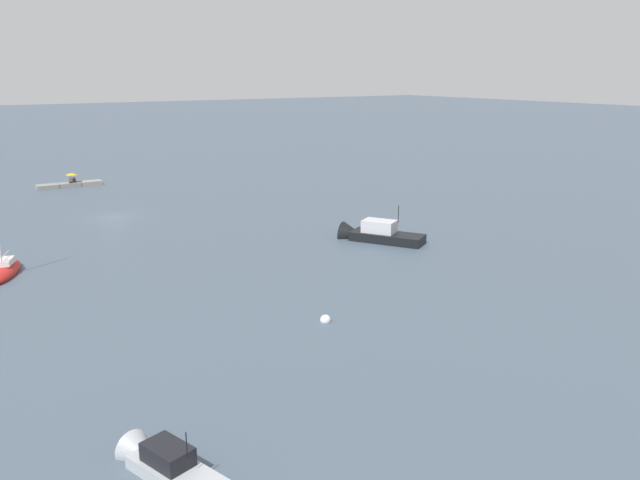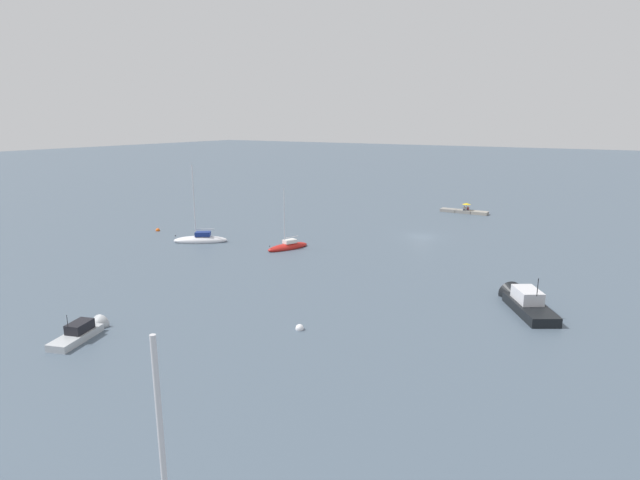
# 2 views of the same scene
# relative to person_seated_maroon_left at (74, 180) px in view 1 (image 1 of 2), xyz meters

# --- Properties ---
(ground_plane) EXTENTS (500.00, 500.00, 0.00)m
(ground_plane) POSITION_rel_person_seated_maroon_left_xyz_m (0.64, 21.20, -0.78)
(ground_plane) COLOR #475666
(seawall_pier) EXTENTS (8.07, 1.72, 0.53)m
(seawall_pier) POSITION_rel_person_seated_maroon_left_xyz_m (0.64, -0.04, -0.52)
(seawall_pier) COLOR gray
(seawall_pier) RESTS_ON ground_plane
(person_seated_maroon_left) EXTENTS (0.44, 0.63, 0.73)m
(person_seated_maroon_left) POSITION_rel_person_seated_maroon_left_xyz_m (0.00, 0.00, 0.00)
(person_seated_maroon_left) COLOR #1E2333
(person_seated_maroon_left) RESTS_ON seawall_pier
(person_seated_grey_right) EXTENTS (0.44, 0.63, 0.73)m
(person_seated_grey_right) POSITION_rel_person_seated_maroon_left_xyz_m (0.56, 0.17, 0.00)
(person_seated_grey_right) COLOR #1E2333
(person_seated_grey_right) RESTS_ON seawall_pier
(umbrella_open_yellow) EXTENTS (1.44, 1.44, 1.31)m
(umbrella_open_yellow) POSITION_rel_person_seated_maroon_left_xyz_m (0.29, -0.04, 0.87)
(umbrella_open_yellow) COLOR black
(umbrella_open_yellow) RESTS_ON seawall_pier
(sailboat_red_near) EXTENTS (3.67, 5.95, 7.93)m
(sailboat_red_near) POSITION_rel_person_seated_maroon_left_xyz_m (12.65, 36.37, -0.50)
(sailboat_red_near) COLOR red
(sailboat_red_near) RESTS_ON ground_plane
(motorboat_black_near) EXTENTS (5.90, 7.63, 4.23)m
(motorboat_black_near) POSITION_rel_person_seated_maroon_left_xyz_m (-16.41, 43.00, -0.34)
(motorboat_black_near) COLOR black
(motorboat_black_near) RESTS_ON ground_plane
(motorboat_grey_mid) EXTENTS (3.01, 5.29, 2.84)m
(motorboat_grey_mid) POSITION_rel_person_seated_maroon_left_xyz_m (10.81, 66.07, -0.48)
(motorboat_grey_mid) COLOR #ADB2B7
(motorboat_grey_mid) RESTS_ON ground_plane
(mooring_buoy_near) EXTENTS (0.65, 0.65, 0.65)m
(mooring_buoy_near) POSITION_rel_person_seated_maroon_left_xyz_m (-2.40, 56.77, -0.67)
(mooring_buoy_near) COLOR white
(mooring_buoy_near) RESTS_ON ground_plane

